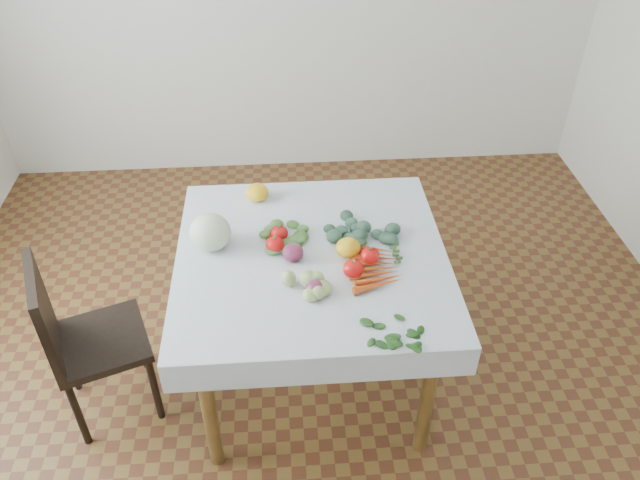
% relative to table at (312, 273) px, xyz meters
% --- Properties ---
extents(ground, '(4.00, 4.00, 0.00)m').
position_rel_table_xyz_m(ground, '(0.00, 0.00, -0.65)').
color(ground, brown).
extents(table, '(1.00, 1.00, 0.75)m').
position_rel_table_xyz_m(table, '(0.00, 0.00, 0.00)').
color(table, brown).
rests_on(table, ground).
extents(tablecloth, '(1.12, 1.12, 0.01)m').
position_rel_table_xyz_m(tablecloth, '(0.00, 0.00, 0.10)').
color(tablecloth, white).
rests_on(tablecloth, table).
extents(chair, '(0.49, 0.49, 0.84)m').
position_rel_table_xyz_m(chair, '(-0.99, -0.13, -0.17)').
color(chair, black).
rests_on(chair, ground).
extents(cabbage, '(0.21, 0.21, 0.16)m').
position_rel_table_xyz_m(cabbage, '(-0.42, 0.08, 0.18)').
color(cabbage, beige).
rests_on(cabbage, tablecloth).
extents(tomato_a, '(0.08, 0.08, 0.07)m').
position_rel_table_xyz_m(tomato_a, '(-0.15, 0.04, 0.14)').
color(tomato_a, red).
rests_on(tomato_a, tablecloth).
extents(tomato_b, '(0.08, 0.08, 0.07)m').
position_rel_table_xyz_m(tomato_b, '(0.23, -0.07, 0.14)').
color(tomato_b, red).
rests_on(tomato_b, tablecloth).
extents(tomato_c, '(0.10, 0.10, 0.07)m').
position_rel_table_xyz_m(tomato_c, '(-0.13, 0.11, 0.14)').
color(tomato_c, red).
rests_on(tomato_c, tablecloth).
extents(tomato_d, '(0.10, 0.10, 0.07)m').
position_rel_table_xyz_m(tomato_d, '(0.16, -0.14, 0.14)').
color(tomato_d, red).
rests_on(tomato_d, tablecloth).
extents(heirloom_back, '(0.12, 0.12, 0.08)m').
position_rel_table_xyz_m(heirloom_back, '(-0.23, 0.43, 0.14)').
color(heirloom_back, yellow).
rests_on(heirloom_back, tablecloth).
extents(heirloom_front, '(0.12, 0.12, 0.07)m').
position_rel_table_xyz_m(heirloom_front, '(0.15, -0.01, 0.14)').
color(heirloom_front, yellow).
rests_on(heirloom_front, tablecloth).
extents(onion_a, '(0.11, 0.11, 0.07)m').
position_rel_table_xyz_m(onion_a, '(-0.08, -0.03, 0.14)').
color(onion_a, '#601B44').
rests_on(onion_a, tablecloth).
extents(onion_b, '(0.10, 0.10, 0.06)m').
position_rel_table_xyz_m(onion_b, '(0.00, -0.24, 0.13)').
color(onion_b, '#601B44').
rests_on(onion_b, tablecloth).
extents(tomatillo_cluster, '(0.17, 0.13, 0.05)m').
position_rel_table_xyz_m(tomatillo_cluster, '(-0.05, -0.22, 0.13)').
color(tomatillo_cluster, '#A6C471').
rests_on(tomatillo_cluster, tablecloth).
extents(carrot_bunch, '(0.21, 0.32, 0.03)m').
position_rel_table_xyz_m(carrot_bunch, '(0.25, -0.11, 0.12)').
color(carrot_bunch, '#D65717').
rests_on(carrot_bunch, tablecloth).
extents(kale_bunch, '(0.31, 0.27, 0.04)m').
position_rel_table_xyz_m(kale_bunch, '(0.23, 0.15, 0.12)').
color(kale_bunch, '#365947').
rests_on(kale_bunch, tablecloth).
extents(basil_bunch, '(0.23, 0.16, 0.01)m').
position_rel_table_xyz_m(basil_bunch, '(0.27, -0.48, 0.11)').
color(basil_bunch, '#1C4A17').
rests_on(basil_bunch, tablecloth).
extents(dill_bunch, '(0.26, 0.20, 0.03)m').
position_rel_table_xyz_m(dill_bunch, '(-0.12, 0.11, 0.12)').
color(dill_bunch, '#477736').
rests_on(dill_bunch, tablecloth).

